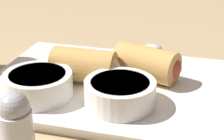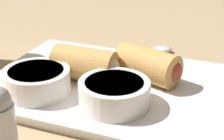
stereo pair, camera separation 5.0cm
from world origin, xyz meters
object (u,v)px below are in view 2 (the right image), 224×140
object	(u,v)px
dipping_bowl_far	(37,80)
spoon	(149,49)
serving_plate	(112,87)
dipping_bowl_near	(114,93)

from	to	relation	value
dipping_bowl_far	spoon	bearing A→B (deg)	-110.28
serving_plate	dipping_bowl_near	world-z (taller)	dipping_bowl_near
dipping_bowl_near	spoon	distance (cm)	21.90
dipping_bowl_near	dipping_bowl_far	xyz separation A→B (cm)	(10.27, 0.53, 0.00)
serving_plate	dipping_bowl_near	bearing A→B (deg)	114.10
dipping_bowl_near	spoon	xyz separation A→B (cm)	(2.08, -21.64, -2.71)
serving_plate	dipping_bowl_near	distance (cm)	6.59
spoon	dipping_bowl_far	bearing A→B (deg)	69.72
spoon	serving_plate	bearing A→B (deg)	88.49
serving_plate	dipping_bowl_far	xyz separation A→B (cm)	(7.77, 6.12, 2.43)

